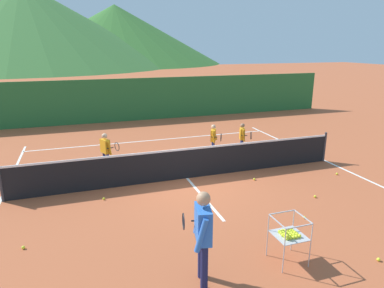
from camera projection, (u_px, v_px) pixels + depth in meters
name	position (u px, v px, depth m)	size (l,w,h in m)	color
ground_plane	(187.00, 178.00, 10.56)	(120.00, 120.00, 0.00)	#B25633
line_baseline_far	(154.00, 140.00, 14.79)	(10.38, 0.08, 0.01)	white
line_sideline_west	(0.00, 202.00, 8.96)	(0.08, 10.77, 0.01)	white
line_sideline_east	(325.00, 161.00, 12.16)	(0.08, 10.77, 0.01)	white
line_service_center	(187.00, 178.00, 10.56)	(0.08, 5.70, 0.01)	white
tennis_net	(187.00, 163.00, 10.42)	(10.28, 0.08, 1.05)	#333338
instructor	(202.00, 230.00, 5.63)	(0.44, 0.83, 1.71)	#191E4C
student_0	(106.00, 149.00, 10.94)	(0.58, 0.53, 1.28)	navy
student_1	(214.00, 137.00, 12.45)	(0.40, 0.68, 1.20)	navy
student_2	(243.00, 136.00, 12.66)	(0.41, 0.67, 1.20)	navy
ball_cart	(289.00, 234.00, 6.35)	(0.58, 0.58, 0.90)	#B7B7BC
tennis_ball_0	(254.00, 179.00, 10.40)	(0.07, 0.07, 0.07)	yellow
tennis_ball_3	(315.00, 196.00, 9.20)	(0.07, 0.07, 0.07)	yellow
tennis_ball_4	(23.00, 247.00, 6.88)	(0.07, 0.07, 0.07)	yellow
tennis_ball_6	(337.00, 174.00, 10.82)	(0.07, 0.07, 0.07)	yellow
tennis_ball_7	(379.00, 259.00, 6.50)	(0.07, 0.07, 0.07)	yellow
tennis_ball_8	(208.00, 204.00, 8.74)	(0.07, 0.07, 0.07)	yellow
tennis_ball_9	(104.00, 199.00, 9.07)	(0.07, 0.07, 0.07)	yellow
tennis_ball_11	(305.00, 217.00, 8.08)	(0.07, 0.07, 0.07)	yellow
windscreen_fence	(136.00, 100.00, 18.40)	(22.84, 0.08, 2.29)	#286B33
hill_0	(26.00, 25.00, 64.42)	(55.55, 55.55, 15.26)	#427A38
hill_2	(116.00, 35.00, 75.46)	(46.32, 46.32, 12.53)	#38702D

